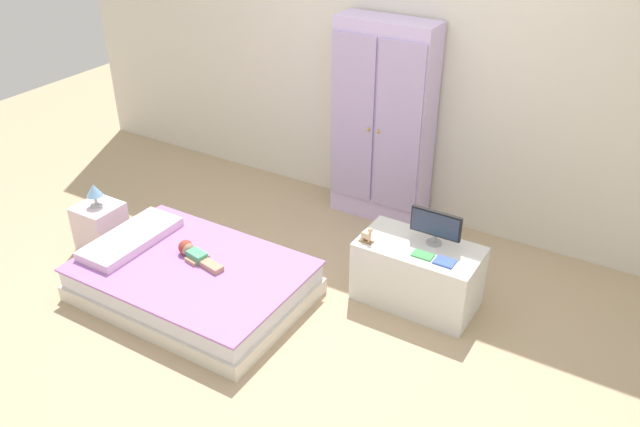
# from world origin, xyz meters

# --- Properties ---
(ground_plane) EXTENTS (10.00, 10.00, 0.02)m
(ground_plane) POSITION_xyz_m (0.00, 0.00, -0.01)
(ground_plane) COLOR tan
(back_wall) EXTENTS (6.40, 0.05, 2.70)m
(back_wall) POSITION_xyz_m (0.00, 1.57, 1.35)
(back_wall) COLOR silver
(back_wall) RESTS_ON ground_plane
(bed) EXTENTS (1.45, 0.99, 0.25)m
(bed) POSITION_xyz_m (-0.69, -0.21, 0.12)
(bed) COLOR silver
(bed) RESTS_ON ground_plane
(pillow) EXTENTS (0.31, 0.71, 0.06)m
(pillow) POSITION_xyz_m (-1.22, -0.21, 0.28)
(pillow) COLOR silver
(pillow) RESTS_ON bed
(doll) EXTENTS (0.39, 0.15, 0.10)m
(doll) POSITION_xyz_m (-0.74, -0.13, 0.28)
(doll) COLOR #4CA375
(doll) RESTS_ON bed
(nightstand) EXTENTS (0.29, 0.29, 0.34)m
(nightstand) POSITION_xyz_m (-1.66, -0.09, 0.17)
(nightstand) COLOR silver
(nightstand) RESTS_ON ground_plane
(table_lamp) EXTENTS (0.12, 0.12, 0.17)m
(table_lamp) POSITION_xyz_m (-1.66, -0.09, 0.46)
(table_lamp) COLOR #B7B2AD
(table_lamp) RESTS_ON nightstand
(wardrobe) EXTENTS (0.74, 0.31, 1.55)m
(wardrobe) POSITION_xyz_m (-0.14, 1.39, 0.78)
(wardrobe) COLOR silver
(wardrobe) RESTS_ON ground_plane
(tv_stand) EXTENTS (0.77, 0.42, 0.43)m
(tv_stand) POSITION_xyz_m (0.57, 0.50, 0.21)
(tv_stand) COLOR silver
(tv_stand) RESTS_ON ground_plane
(tv_monitor) EXTENTS (0.33, 0.10, 0.23)m
(tv_monitor) POSITION_xyz_m (0.64, 0.57, 0.56)
(tv_monitor) COLOR #99999E
(tv_monitor) RESTS_ON tv_stand
(rocking_horse_toy) EXTENTS (0.09, 0.04, 0.11)m
(rocking_horse_toy) POSITION_xyz_m (0.27, 0.37, 0.48)
(rocking_horse_toy) COLOR #8E6642
(rocking_horse_toy) RESTS_ON tv_stand
(book_green) EXTENTS (0.13, 0.08, 0.01)m
(book_green) POSITION_xyz_m (0.63, 0.41, 0.43)
(book_green) COLOR #429E51
(book_green) RESTS_ON tv_stand
(book_blue) EXTENTS (0.12, 0.10, 0.01)m
(book_blue) POSITION_xyz_m (0.77, 0.41, 0.43)
(book_blue) COLOR blue
(book_blue) RESTS_ON tv_stand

